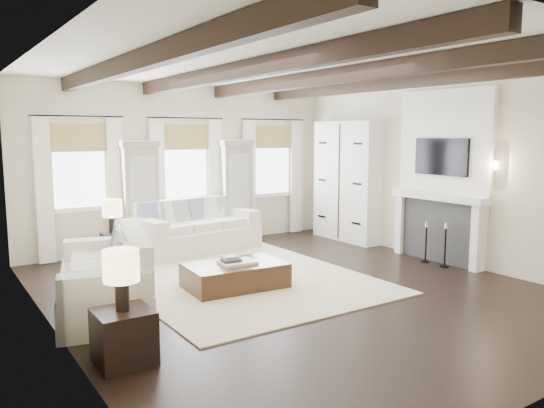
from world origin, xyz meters
TOP-DOWN VIEW (x-y plane):
  - ground at (0.00, 0.00)m, footprint 7.50×7.50m
  - room_shell at (0.75, 0.90)m, footprint 6.54×7.54m
  - area_rug at (-0.36, 0.90)m, footprint 3.48×4.19m
  - sofa_back at (-0.09, 3.13)m, footprint 2.45×1.35m
  - sofa_left at (-2.48, 0.67)m, footprint 1.60×2.51m
  - ottoman at (-0.68, 0.55)m, footprint 1.47×0.98m
  - tray at (-0.66, 0.52)m, footprint 0.53×0.41m
  - book_lower at (-0.76, 0.53)m, footprint 0.27×0.22m
  - book_upper at (-0.74, 0.60)m, footprint 0.23×0.18m
  - side_table_front at (-2.86, -1.06)m, footprint 0.54×0.54m
  - lamp_front at (-2.86, -1.06)m, footprint 0.35×0.35m
  - side_table_back at (-1.73, 2.91)m, footprint 0.37×0.37m
  - lamp_back at (-1.73, 2.91)m, footprint 0.34×0.34m
  - candlestick_near at (2.90, -0.34)m, footprint 0.15×0.15m
  - candlestick_far at (2.90, 0.07)m, footprint 0.14×0.14m

SIDE VIEW (x-z plane):
  - ground at x=0.00m, z-range 0.00..0.00m
  - area_rug at x=-0.36m, z-range 0.00..0.02m
  - ottoman at x=-0.68m, z-range 0.00..0.37m
  - side_table_front at x=-2.86m, z-range 0.00..0.54m
  - side_table_back at x=-1.73m, z-range 0.00..0.56m
  - candlestick_far at x=2.90m, z-range -0.06..0.65m
  - candlestick_near at x=2.90m, z-range -0.06..0.69m
  - tray at x=-0.66m, z-range 0.37..0.41m
  - sofa_left at x=-2.48m, z-range -0.09..0.90m
  - sofa_back at x=-0.09m, z-range -0.09..0.91m
  - book_lower at x=-0.76m, z-range 0.41..0.45m
  - book_upper at x=-0.74m, z-range 0.45..0.48m
  - lamp_front at x=-2.86m, z-range 0.64..1.25m
  - lamp_back at x=-1.73m, z-range 0.66..1.24m
  - room_shell at x=0.75m, z-range 0.28..3.50m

